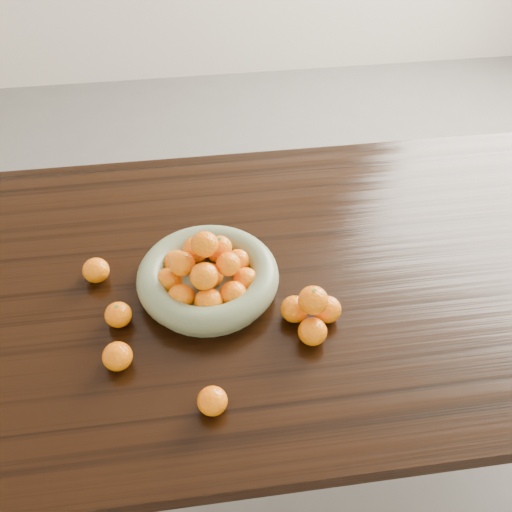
{
  "coord_description": "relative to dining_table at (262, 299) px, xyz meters",
  "views": [
    {
      "loc": [
        -0.14,
        -0.91,
        1.71
      ],
      "look_at": [
        -0.02,
        -0.02,
        0.83
      ],
      "focal_mm": 40.0,
      "sensor_mm": 36.0,
      "label": 1
    }
  ],
  "objects": [
    {
      "name": "dining_table",
      "position": [
        0.0,
        0.0,
        0.0
      ],
      "size": [
        2.0,
        1.0,
        0.75
      ],
      "color": "black",
      "rests_on": "ground"
    },
    {
      "name": "loose_orange_0",
      "position": [
        -0.32,
        -0.1,
        0.12
      ],
      "size": [
        0.06,
        0.06,
        0.05
      ],
      "primitive_type": "ellipsoid",
      "color": "orange",
      "rests_on": "dining_table"
    },
    {
      "name": "loose_orange_2",
      "position": [
        -0.14,
        -0.34,
        0.12
      ],
      "size": [
        0.06,
        0.06,
        0.05
      ],
      "primitive_type": "ellipsoid",
      "color": "orange",
      "rests_on": "dining_table"
    },
    {
      "name": "ground",
      "position": [
        0.0,
        0.0,
        -0.66
      ],
      "size": [
        5.0,
        5.0,
        0.0
      ],
      "primitive_type": "plane",
      "color": "#555450",
      "rests_on": "ground"
    },
    {
      "name": "loose_orange_3",
      "position": [
        -0.38,
        0.04,
        0.12
      ],
      "size": [
        0.06,
        0.06,
        0.06
      ],
      "primitive_type": "ellipsoid",
      "color": "orange",
      "rests_on": "dining_table"
    },
    {
      "name": "loose_orange_1",
      "position": [
        -0.32,
        -0.21,
        0.12
      ],
      "size": [
        0.06,
        0.06,
        0.06
      ],
      "primitive_type": "ellipsoid",
      "color": "orange",
      "rests_on": "dining_table"
    },
    {
      "name": "fruit_bowl",
      "position": [
        -0.13,
        -0.03,
        0.13
      ],
      "size": [
        0.32,
        0.32,
        0.16
      ],
      "rotation": [
        0.0,
        0.0,
        0.25
      ],
      "color": "#717D5B",
      "rests_on": "dining_table"
    },
    {
      "name": "orange_pyramid",
      "position": [
        0.08,
        -0.16,
        0.13
      ],
      "size": [
        0.13,
        0.13,
        0.11
      ],
      "rotation": [
        0.0,
        0.0,
        -0.15
      ],
      "color": "orange",
      "rests_on": "dining_table"
    }
  ]
}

